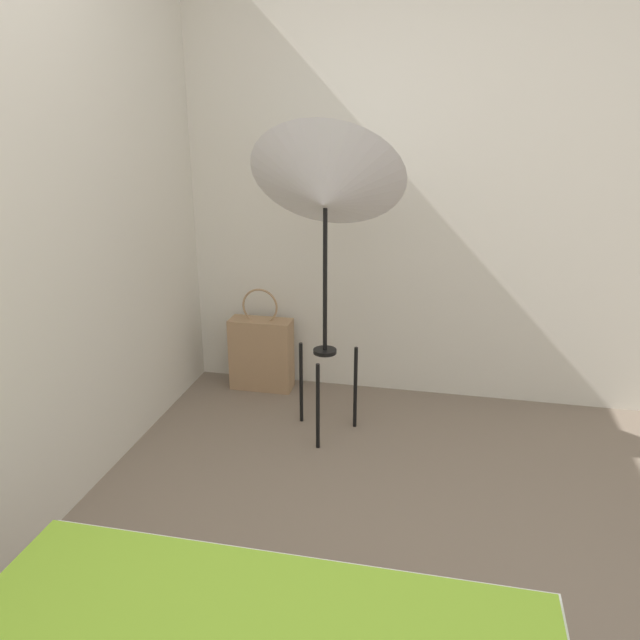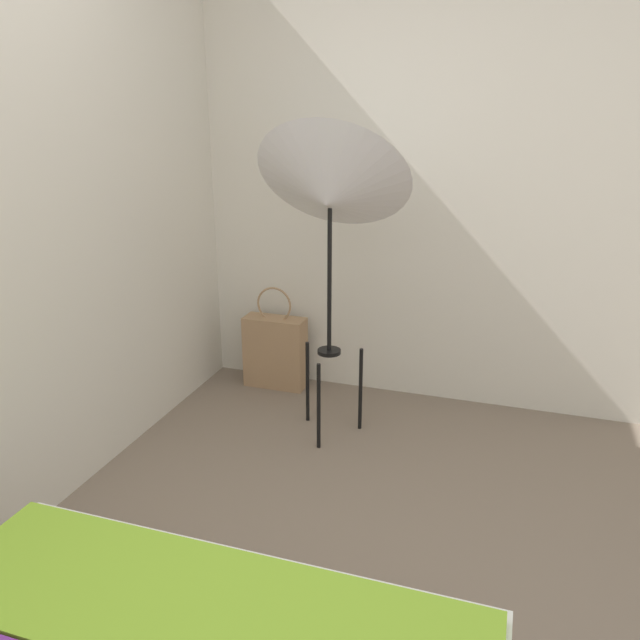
# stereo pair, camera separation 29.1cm
# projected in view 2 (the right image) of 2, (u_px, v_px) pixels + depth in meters

# --- Properties ---
(wall_back) EXTENTS (8.00, 0.05, 2.60)m
(wall_back) POSITION_uv_depth(u_px,v_px,m) (417.00, 173.00, 3.39)
(wall_back) COLOR beige
(wall_back) RESTS_ON ground_plane
(wall_side_left) EXTENTS (0.05, 8.00, 2.60)m
(wall_side_left) POSITION_uv_depth(u_px,v_px,m) (86.00, 190.00, 2.72)
(wall_side_left) COLOR beige
(wall_side_left) RESTS_ON ground_plane
(photo_umbrella) EXTENTS (0.75, 0.65, 1.60)m
(photo_umbrella) POSITION_uv_depth(u_px,v_px,m) (330.00, 193.00, 2.92)
(photo_umbrella) COLOR black
(photo_umbrella) RESTS_ON ground_plane
(tote_bag) EXTENTS (0.37, 0.15, 0.63)m
(tote_bag) POSITION_uv_depth(u_px,v_px,m) (275.00, 351.00, 3.81)
(tote_bag) COLOR #9E7A56
(tote_bag) RESTS_ON ground_plane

